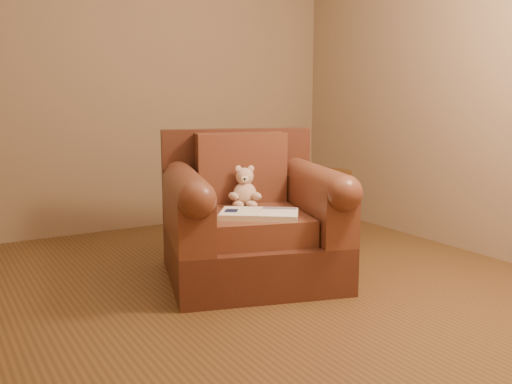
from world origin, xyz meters
TOP-DOWN VIEW (x-y plane):
  - floor at (0.00, 0.00)m, footprint 4.00×4.00m
  - armchair at (0.26, 0.28)m, footprint 1.28×1.25m
  - teddy_bear at (0.27, 0.37)m, footprint 0.20×0.23m
  - guidebook at (0.19, 0.04)m, footprint 0.54×0.50m
  - side_table at (1.20, 0.71)m, footprint 0.42×0.42m

SIDE VIEW (x-z plane):
  - floor at x=0.00m, z-range 0.00..0.00m
  - side_table at x=1.20m, z-range 0.02..0.61m
  - armchair at x=0.26m, z-range -0.11..0.83m
  - guidebook at x=0.19m, z-range 0.45..0.49m
  - teddy_bear at x=0.27m, z-range 0.41..0.69m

